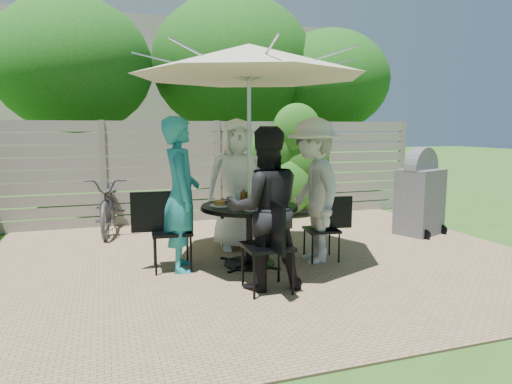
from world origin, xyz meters
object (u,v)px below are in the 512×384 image
object	(u,v)px
plate_left	(220,204)
bicycle	(111,204)
chair_front	(268,265)
syrup_jug	(244,198)
glass_right	(268,197)
plate_right	(277,202)
person_front	(265,209)
plate_back	(244,199)
glass_front	(262,202)
plate_front	(255,208)
patio_table	(249,223)
umbrella	(249,61)
bbq_grill	(420,195)
person_back	(238,185)
chair_right	(322,242)
chair_left	(171,247)
plate_extra	(269,206)
chair_back	(236,226)
person_left	(181,195)
glass_left	(230,201)
glass_back	(237,196)
person_right	(313,191)
coffee_cup	(254,197)

from	to	relation	value
plate_left	bicycle	world-z (taller)	bicycle
chair_front	syrup_jug	distance (m)	1.16
glass_right	plate_right	bearing A→B (deg)	-52.53
person_front	plate_back	bearing A→B (deg)	-90.00
plate_right	glass_front	xyz separation A→B (m)	(-0.28, -0.23, 0.05)
plate_front	patio_table	bearing A→B (deg)	83.72
umbrella	bbq_grill	size ratio (longest dim) A/B	2.17
person_back	chair_right	xyz separation A→B (m)	(0.87, -0.93, -0.67)
chair_left	plate_extra	xyz separation A→B (m)	(1.11, -0.42, 0.51)
chair_front	plate_left	xyz separation A→B (m)	(-0.25, 1.00, 0.50)
chair_back	bicycle	size ratio (longest dim) A/B	0.55
person_left	chair_back	bearing A→B (deg)	-40.71
person_back	bbq_grill	size ratio (longest dim) A/B	1.31
chair_back	plate_left	xyz separation A→B (m)	(-0.47, -0.92, 0.50)
chair_left	chair_back	bearing A→B (deg)	42.50
person_back	plate_front	size ratio (longest dim) A/B	7.12
plate_back	plate_left	distance (m)	0.51
glass_left	plate_left	bearing A→B (deg)	127.47
plate_front	glass_left	distance (m)	0.37
glass_back	person_right	bearing A→B (deg)	-21.80
patio_table	glass_back	xyz separation A→B (m)	(-0.08, 0.27, 0.30)
person_back	plate_front	bearing A→B (deg)	-90.00
person_back	glass_left	bearing A→B (deg)	-105.52
person_right	syrup_jug	xyz separation A→B (m)	(-0.88, 0.15, -0.07)
glass_left	bbq_grill	xyz separation A→B (m)	(3.37, 0.81, -0.20)
plate_right	glass_back	world-z (taller)	glass_back
chair_left	glass_back	world-z (taller)	chair_left
plate_back	plate_left	world-z (taller)	same
glass_front	bicycle	distance (m)	3.26
glass_back	glass_front	world-z (taller)	same
person_front	glass_front	world-z (taller)	person_front
person_right	plate_left	size ratio (longest dim) A/B	7.10
glass_left	bicycle	bearing A→B (deg)	117.50
glass_left	person_right	bearing A→B (deg)	-0.78
person_right	coffee_cup	size ratio (longest dim) A/B	15.37
chair_left	person_right	world-z (taller)	person_right
glass_right	coffee_cup	xyz separation A→B (m)	(-0.15, 0.13, -0.01)
plate_left	glass_back	world-z (taller)	glass_back
person_back	syrup_jug	distance (m)	0.79
chair_left	glass_right	distance (m)	1.35
chair_right	plate_extra	bearing A→B (deg)	22.29
plate_back	plate_front	bearing A→B (deg)	-96.28
person_front	plate_extra	world-z (taller)	person_front
glass_left	chair_right	bearing A→B (deg)	-1.39
chair_front	bicycle	xyz separation A→B (m)	(-1.50, 3.45, 0.17)
chair_front	person_front	size ratio (longest dim) A/B	0.58
chair_front	chair_back	bearing A→B (deg)	-5.62
bicycle	umbrella	bearing A→B (deg)	-49.43
patio_table	glass_left	bearing A→B (deg)	-164.28
plate_front	coffee_cup	world-z (taller)	coffee_cup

